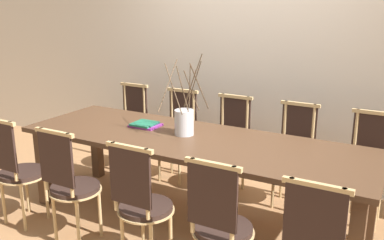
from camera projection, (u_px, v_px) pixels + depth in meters
name	position (u px, v px, depth m)	size (l,w,h in m)	color
ground_plane	(192.00, 221.00, 3.63)	(16.00, 16.00, 0.00)	#9E7047
wall_rear	(253.00, 22.00, 4.24)	(12.00, 0.06, 3.20)	beige
dining_table	(192.00, 148.00, 3.45)	(2.89, 0.93, 0.74)	#4C3321
chair_near_leftend	(16.00, 168.00, 3.45)	(0.39, 0.39, 0.93)	black
chair_near_left	(70.00, 182.00, 3.17)	(0.39, 0.39, 0.93)	black
chair_near_center	(141.00, 202.00, 2.87)	(0.39, 0.39, 0.93)	black
chair_near_right	(220.00, 223.00, 2.59)	(0.39, 0.39, 0.93)	black
chair_far_leftend	(130.00, 124.00, 4.67)	(0.39, 0.39, 0.93)	black
chair_far_left	(178.00, 132.00, 4.38)	(0.39, 0.39, 0.93)	black
chair_far_center	(230.00, 141.00, 4.10)	(0.39, 0.39, 0.93)	black
chair_far_right	(294.00, 152.00, 3.81)	(0.39, 0.39, 0.93)	black
chair_far_rightend	(367.00, 164.00, 3.52)	(0.39, 0.39, 0.93)	black
vase_centerpiece	(184.00, 121.00, 3.49)	(0.31, 0.31, 0.66)	silver
book_stack	(145.00, 125.00, 3.74)	(0.25, 0.21, 0.03)	#842D8C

